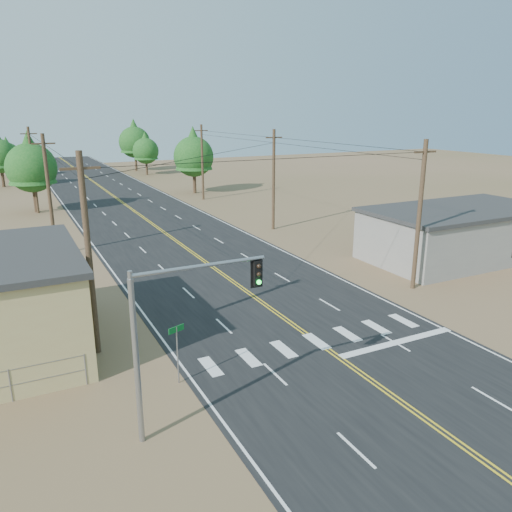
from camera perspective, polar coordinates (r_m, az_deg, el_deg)
ground at (r=21.61m, az=19.27°, el=-17.58°), size 220.00×220.00×0.00m
road at (r=45.66m, az=-8.45°, el=1.23°), size 15.00×200.00×0.02m
building_right at (r=44.08m, az=22.08°, el=2.32°), size 15.00×8.00×4.00m
utility_pole_left_near at (r=25.06m, az=-18.57°, el=0.14°), size 1.80×0.30×10.00m
utility_pole_left_mid at (r=44.58m, az=-22.55°, el=6.52°), size 1.80×0.30×10.00m
utility_pole_left_far at (r=64.39m, az=-24.12°, el=8.99°), size 1.80×0.30×10.00m
utility_pole_right_near at (r=34.66m, az=18.16°, el=4.48°), size 1.80×0.30×10.00m
utility_pole_right_mid at (r=50.60m, az=2.02°, el=8.76°), size 1.80×0.30×10.00m
utility_pole_right_far at (r=68.70m, az=-6.16°, el=10.66°), size 1.80×0.30×10.00m
signal_mast_left at (r=18.18m, az=-9.29°, el=-7.56°), size 5.12×0.39×6.59m
street_sign at (r=22.43m, az=-9.00°, el=-10.05°), size 0.78×0.32×2.75m
tree_left_near at (r=64.96m, az=-24.35°, el=9.70°), size 5.77×5.77×9.62m
tree_left_far at (r=103.10m, az=-26.54°, el=10.56°), size 4.38×4.38×7.30m
tree_right_near at (r=74.31m, az=-7.16°, el=11.66°), size 5.80×5.80×9.66m
tree_right_mid at (r=98.28m, az=-12.52°, el=11.93°), size 4.84×4.84×8.07m
tree_right_far at (r=105.29m, az=-13.73°, el=12.86°), size 6.17×6.17×10.29m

